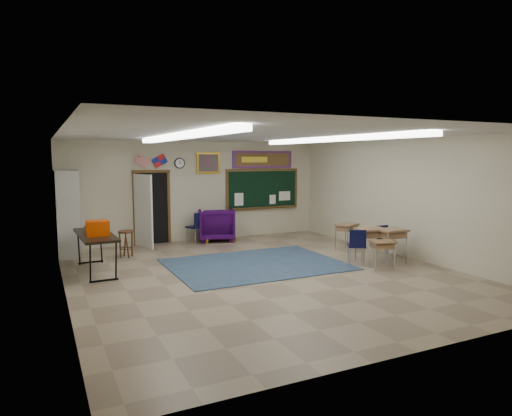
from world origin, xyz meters
name	(u,v)px	position (x,y,z in m)	size (l,w,h in m)	color
floor	(263,273)	(0.00, 0.00, 0.00)	(9.00, 9.00, 0.00)	gray
back_wall	(197,191)	(0.00, 4.50, 1.50)	(8.00, 0.04, 3.00)	beige
front_wall	(422,239)	(0.00, -4.50, 1.50)	(8.00, 0.04, 3.00)	beige
left_wall	(62,216)	(-4.00, 0.00, 1.50)	(0.04, 9.00, 3.00)	beige
right_wall	(405,198)	(4.00, 0.00, 1.50)	(0.04, 9.00, 3.00)	beige
ceiling	(264,135)	(0.00, 0.00, 3.00)	(8.00, 9.00, 0.04)	silver
area_rug	(256,264)	(0.20, 0.80, 0.01)	(4.00, 3.00, 0.02)	#344B62
fluorescent_strips	(264,138)	(0.00, 0.00, 2.94)	(3.86, 6.00, 0.10)	white
doorway	(149,208)	(-1.50, 4.35, 1.06)	(1.10, 0.89, 2.16)	black
chalkboard	(263,190)	(2.20, 4.46, 1.46)	(2.55, 0.14, 1.30)	#543A18
bulletin_board	(263,160)	(2.20, 4.47, 2.45)	(2.10, 0.05, 0.55)	red
framed_art_print	(208,163)	(0.35, 4.47, 2.35)	(0.75, 0.05, 0.65)	#A37C1F
wall_clock	(180,163)	(-0.55, 4.47, 2.35)	(0.32, 0.05, 0.32)	black
wall_flags	(151,159)	(-1.40, 4.44, 2.48)	(1.16, 0.06, 0.70)	red
storage_cabinet	(68,213)	(-3.71, 3.85, 1.10)	(0.59, 1.25, 2.20)	#AAAAA5
wingback_armchair	(216,224)	(0.47, 4.15, 0.49)	(1.05, 1.08, 0.98)	#250537
student_chair_reading	(195,228)	(-0.23, 4.04, 0.46)	(0.46, 0.46, 0.92)	black
student_chair_desk_a	(356,247)	(2.36, -0.20, 0.43)	(0.43, 0.43, 0.86)	black
student_chair_desk_b	(386,242)	(3.53, 0.11, 0.40)	(0.40, 0.40, 0.79)	black
student_desk_front_left	(371,243)	(2.82, -0.15, 0.46)	(0.76, 0.62, 0.83)	brown
student_desk_front_right	(347,236)	(3.12, 1.19, 0.42)	(0.75, 0.67, 0.74)	brown
student_desk_back_left	(382,253)	(2.58, -0.84, 0.37)	(0.64, 0.55, 0.65)	brown
student_desk_back_right	(391,244)	(3.20, -0.44, 0.46)	(0.69, 0.52, 0.82)	brown
folding_table	(96,251)	(-3.27, 1.73, 0.47)	(0.77, 2.09, 1.18)	black
wooden_stool	(126,244)	(-2.42, 2.95, 0.35)	(0.39, 0.39, 0.68)	#533418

